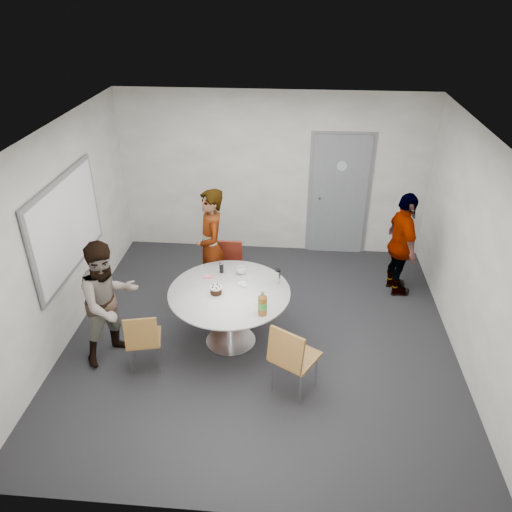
# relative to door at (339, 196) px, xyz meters

# --- Properties ---
(floor) EXTENTS (5.00, 5.00, 0.00)m
(floor) POSITION_rel_door_xyz_m (-1.10, -2.48, -1.03)
(floor) COLOR black
(floor) RESTS_ON ground
(ceiling) EXTENTS (5.00, 5.00, 0.00)m
(ceiling) POSITION_rel_door_xyz_m (-1.10, -2.48, 1.67)
(ceiling) COLOR silver
(ceiling) RESTS_ON wall_back
(wall_back) EXTENTS (5.00, 0.00, 5.00)m
(wall_back) POSITION_rel_door_xyz_m (-1.10, 0.02, 0.32)
(wall_back) COLOR #B0ADA7
(wall_back) RESTS_ON floor
(wall_left) EXTENTS (0.00, 5.00, 5.00)m
(wall_left) POSITION_rel_door_xyz_m (-3.60, -2.48, 0.32)
(wall_left) COLOR #B0ADA7
(wall_left) RESTS_ON floor
(wall_right) EXTENTS (0.00, 5.00, 5.00)m
(wall_right) POSITION_rel_door_xyz_m (1.40, -2.48, 0.32)
(wall_right) COLOR #B0ADA7
(wall_right) RESTS_ON floor
(wall_front) EXTENTS (5.00, 0.00, 5.00)m
(wall_front) POSITION_rel_door_xyz_m (-1.10, -4.98, 0.32)
(wall_front) COLOR #B0ADA7
(wall_front) RESTS_ON floor
(door) EXTENTS (1.02, 0.17, 2.12)m
(door) POSITION_rel_door_xyz_m (0.00, 0.00, 0.00)
(door) COLOR gray
(door) RESTS_ON wall_back
(whiteboard) EXTENTS (0.04, 1.90, 1.25)m
(whiteboard) POSITION_rel_door_xyz_m (-3.56, -2.28, 0.42)
(whiteboard) COLOR slate
(whiteboard) RESTS_ON wall_left
(table) EXTENTS (1.52, 1.52, 1.11)m
(table) POSITION_rel_door_xyz_m (-1.46, -2.61, -0.35)
(table) COLOR silver
(table) RESTS_ON floor
(chair_near_left) EXTENTS (0.47, 0.50, 0.83)m
(chair_near_left) POSITION_rel_door_xyz_m (-2.43, -3.23, -0.52)
(chair_near_left) COLOR olive
(chair_near_left) RESTS_ON floor
(chair_near_right) EXTENTS (0.63, 0.64, 0.94)m
(chair_near_right) POSITION_rel_door_xyz_m (-0.68, -3.47, -0.45)
(chair_near_right) COLOR olive
(chair_near_right) RESTS_ON floor
(chair_far) EXTENTS (0.42, 0.46, 0.88)m
(chair_far) POSITION_rel_door_xyz_m (-1.65, -1.55, -0.49)
(chair_far) COLOR maroon
(chair_far) RESTS_ON floor
(person_main) EXTENTS (0.60, 0.73, 1.73)m
(person_main) POSITION_rel_door_xyz_m (-1.85, -1.66, -0.16)
(person_main) COLOR #A5C6EA
(person_main) RESTS_ON floor
(person_left) EXTENTS (0.96, 0.98, 1.60)m
(person_left) POSITION_rel_door_xyz_m (-2.87, -2.97, -0.23)
(person_left) COLOR white
(person_left) RESTS_ON floor
(person_right) EXTENTS (0.54, 0.98, 1.59)m
(person_right) POSITION_rel_door_xyz_m (0.85, -1.20, -0.23)
(person_right) COLOR black
(person_right) RESTS_ON floor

